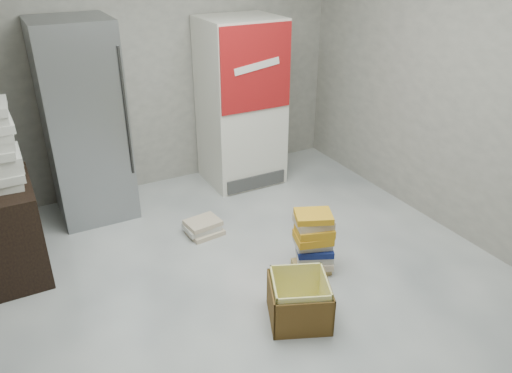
{
  "coord_description": "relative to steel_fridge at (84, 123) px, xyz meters",
  "views": [
    {
      "loc": [
        -1.57,
        -2.58,
        2.53
      ],
      "look_at": [
        0.18,
        0.7,
        0.66
      ],
      "focal_mm": 35.0,
      "sensor_mm": 36.0,
      "label": 1
    }
  ],
  "objects": [
    {
      "name": "coke_cooler",
      "position": [
        1.65,
        -0.01,
        -0.05
      ],
      "size": [
        0.8,
        0.73,
        1.8
      ],
      "color": "silver",
      "rests_on": "ground"
    },
    {
      "name": "phonebook_stack_side",
      "position": [
        0.78,
        -0.92,
        -0.88
      ],
      "size": [
        0.35,
        0.3,
        0.14
      ],
      "rotation": [
        0.0,
        0.0,
        0.17
      ],
      "color": "#C6B094",
      "rests_on": "ground"
    },
    {
      "name": "wood_shelf",
      "position": [
        -0.83,
        -0.73,
        -0.55
      ],
      "size": [
        0.5,
        0.8,
        0.8
      ],
      "primitive_type": "cube",
      "color": "black",
      "rests_on": "ground"
    },
    {
      "name": "cardboard_box",
      "position": [
        0.95,
        -2.33,
        -0.81
      ],
      "size": [
        0.56,
        0.56,
        0.35
      ],
      "rotation": [
        0.0,
        0.0,
        -0.4
      ],
      "color": "yellow",
      "rests_on": "ground"
    },
    {
      "name": "ground",
      "position": [
        0.9,
        -2.13,
        -0.95
      ],
      "size": [
        5.0,
        5.0,
        0.0
      ],
      "primitive_type": "plane",
      "color": "silver",
      "rests_on": "ground"
    },
    {
      "name": "room_shell",
      "position": [
        0.9,
        -2.13,
        0.85
      ],
      "size": [
        4.04,
        5.04,
        2.82
      ],
      "color": "#9D988D",
      "rests_on": "ground"
    },
    {
      "name": "steel_fridge",
      "position": [
        0.0,
        0.0,
        0.0
      ],
      "size": [
        0.7,
        0.72,
        1.9
      ],
      "color": "gray",
      "rests_on": "ground"
    },
    {
      "name": "phonebook_stack_main",
      "position": [
        1.37,
        -1.88,
        -0.68
      ],
      "size": [
        0.39,
        0.36,
        0.55
      ],
      "rotation": [
        0.0,
        0.0,
        -0.4
      ],
      "color": "tan",
      "rests_on": "ground"
    }
  ]
}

